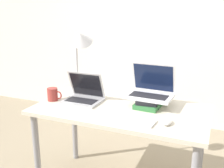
# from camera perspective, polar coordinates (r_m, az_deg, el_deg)

# --- Properties ---
(wall_back) EXTENTS (8.00, 0.05, 2.70)m
(wall_back) POSITION_cam_1_polar(r_m,az_deg,el_deg) (3.39, 11.76, 13.76)
(wall_back) COLOR silver
(wall_back) RESTS_ON ground_plane
(desk) EXTENTS (1.30, 0.70, 0.73)m
(desk) POSITION_cam_1_polar(r_m,az_deg,el_deg) (2.04, 1.88, -7.52)
(desk) COLOR beige
(desk) RESTS_ON ground_plane
(laptop_left) EXTENTS (0.30, 0.24, 0.24)m
(laptop_left) POSITION_cam_1_polar(r_m,az_deg,el_deg) (2.15, -6.19, -2.49)
(laptop_left) COLOR #B2B2B7
(laptop_left) RESTS_ON desk
(book_stack) EXTENTS (0.19, 0.29, 0.07)m
(book_stack) POSITION_cam_1_polar(r_m,az_deg,el_deg) (2.06, 8.12, -3.80)
(book_stack) COLOR #33753D
(book_stack) RESTS_ON desk
(laptop_on_books) EXTENTS (0.36, 0.27, 0.26)m
(laptop_on_books) POSITION_cam_1_polar(r_m,az_deg,el_deg) (2.06, 8.41, -1.25)
(laptop_on_books) COLOR silver
(laptop_on_books) RESTS_ON book_stack
(wireless_keyboard) EXTENTS (0.30, 0.15, 0.01)m
(wireless_keyboard) POSITION_cam_1_polar(r_m,az_deg,el_deg) (1.77, 4.63, -7.84)
(wireless_keyboard) COLOR white
(wireless_keyboard) RESTS_ON desk
(mouse) EXTENTS (0.06, 0.10, 0.03)m
(mouse) POSITION_cam_1_polar(r_m,az_deg,el_deg) (1.75, 11.86, -8.07)
(mouse) COLOR white
(mouse) RESTS_ON desk
(mug) EXTENTS (0.13, 0.08, 0.10)m
(mug) POSITION_cam_1_polar(r_m,az_deg,el_deg) (2.20, -12.74, -2.21)
(mug) COLOR #9E3833
(mug) RESTS_ON desk
(desk_lamp) EXTENTS (0.23, 0.20, 0.58)m
(desk_lamp) POSITION_cam_1_polar(r_m,az_deg,el_deg) (2.25, -6.73, 8.34)
(desk_lamp) COLOR silver
(desk_lamp) RESTS_ON desk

